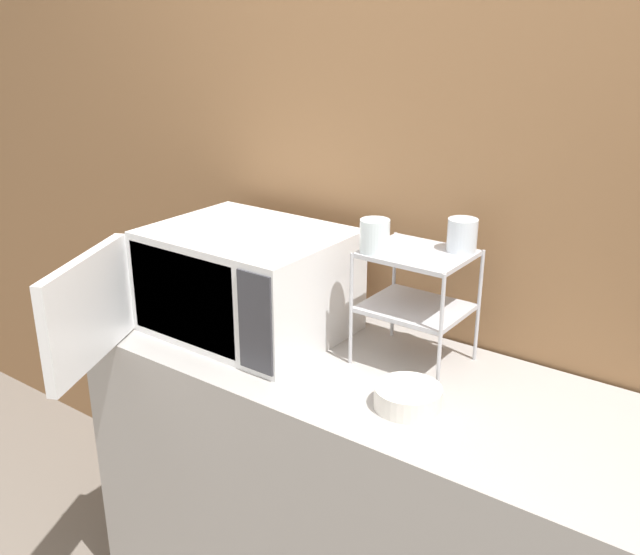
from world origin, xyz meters
The scene contains 7 objects.
wall_back centered at (0.00, 0.64, 1.30)m, with size 8.00×0.06×2.60m.
counter centered at (0.00, 0.30, 0.47)m, with size 1.76×0.60×0.93m.
microwave centered at (-0.50, 0.29, 1.09)m, with size 0.57×0.83×0.31m.
dish_rack centered at (0.01, 0.42, 1.16)m, with size 0.27×0.23×0.31m.
glass_front_left centered at (-0.08, 0.35, 1.29)m, with size 0.08×0.08×0.09m.
glass_back_right centered at (0.10, 0.49, 1.29)m, with size 0.08×0.08×0.09m.
bowl centered at (0.12, 0.20, 0.96)m, with size 0.16×0.16×0.05m.
Camera 1 is at (0.83, -1.13, 1.83)m, focal length 40.00 mm.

